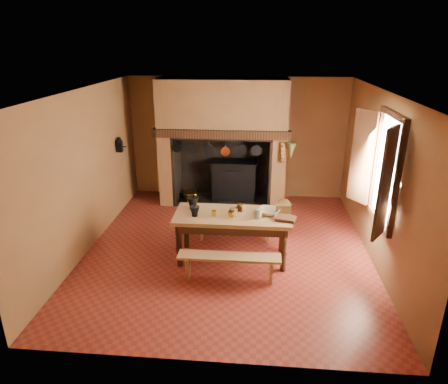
% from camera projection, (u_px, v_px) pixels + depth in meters
% --- Properties ---
extents(floor, '(5.50, 5.50, 0.00)m').
position_uv_depth(floor, '(228.00, 248.00, 7.27)').
color(floor, maroon).
rests_on(floor, ground).
extents(ceiling, '(5.50, 5.50, 0.00)m').
position_uv_depth(ceiling, '(228.00, 91.00, 6.27)').
color(ceiling, silver).
rests_on(ceiling, back_wall).
extents(back_wall, '(5.00, 0.02, 2.80)m').
position_uv_depth(back_wall, '(237.00, 138.00, 9.33)').
color(back_wall, brown).
rests_on(back_wall, floor).
extents(wall_left, '(0.02, 5.50, 2.80)m').
position_uv_depth(wall_left, '(86.00, 171.00, 6.97)').
color(wall_left, brown).
rests_on(wall_left, floor).
extents(wall_right, '(0.02, 5.50, 2.80)m').
position_uv_depth(wall_right, '(379.00, 180.00, 6.56)').
color(wall_right, brown).
rests_on(wall_right, floor).
extents(wall_front, '(5.00, 0.02, 2.80)m').
position_uv_depth(wall_front, '(208.00, 258.00, 4.21)').
color(wall_front, brown).
rests_on(wall_front, floor).
extents(chimney_breast, '(2.95, 0.96, 2.80)m').
position_uv_depth(chimney_breast, '(223.00, 124.00, 8.80)').
color(chimney_breast, brown).
rests_on(chimney_breast, floor).
extents(iron_range, '(1.12, 0.55, 1.60)m').
position_uv_depth(iron_range, '(234.00, 179.00, 9.38)').
color(iron_range, black).
rests_on(iron_range, floor).
extents(hearth_pans, '(0.51, 0.62, 0.20)m').
position_uv_depth(hearth_pans, '(191.00, 197.00, 9.39)').
color(hearth_pans, gold).
rests_on(hearth_pans, floor).
extents(hanging_pans, '(1.92, 0.29, 0.27)m').
position_uv_depth(hanging_pans, '(219.00, 150.00, 8.50)').
color(hanging_pans, black).
rests_on(hanging_pans, chimney_breast).
extents(onion_string, '(0.12, 0.10, 0.46)m').
position_uv_depth(onion_string, '(282.00, 153.00, 8.38)').
color(onion_string, '#B36E21').
rests_on(onion_string, chimney_breast).
extents(herb_bunch, '(0.20, 0.20, 0.35)m').
position_uv_depth(herb_bunch, '(291.00, 151.00, 8.34)').
color(herb_bunch, brown).
rests_on(herb_bunch, chimney_breast).
extents(window, '(0.39, 1.75, 1.76)m').
position_uv_depth(window, '(379.00, 169.00, 6.10)').
color(window, white).
rests_on(window, wall_right).
extents(wall_coffee_mill, '(0.23, 0.16, 0.31)m').
position_uv_depth(wall_coffee_mill, '(119.00, 144.00, 8.37)').
color(wall_coffee_mill, black).
rests_on(wall_coffee_mill, wall_left).
extents(work_table, '(1.93, 0.86, 0.84)m').
position_uv_depth(work_table, '(232.00, 221.00, 6.69)').
color(work_table, '#B57D53').
rests_on(work_table, floor).
extents(bench_front, '(1.60, 0.28, 0.45)m').
position_uv_depth(bench_front, '(229.00, 262.00, 6.18)').
color(bench_front, '#B57D53').
rests_on(bench_front, floor).
extents(bench_back, '(1.53, 0.27, 0.43)m').
position_uv_depth(bench_back, '(235.00, 225.00, 7.42)').
color(bench_back, '#B57D53').
rests_on(bench_back, floor).
extents(mortar_large, '(0.21, 0.21, 0.35)m').
position_uv_depth(mortar_large, '(193.00, 202.00, 6.83)').
color(mortar_large, black).
rests_on(mortar_large, work_table).
extents(mortar_small, '(0.17, 0.17, 0.28)m').
position_uv_depth(mortar_small, '(195.00, 211.00, 6.54)').
color(mortar_small, black).
rests_on(mortar_small, work_table).
extents(coffee_grinder, '(0.16, 0.14, 0.16)m').
position_uv_depth(coffee_grinder, '(241.00, 207.00, 6.75)').
color(coffee_grinder, '#381F12').
rests_on(coffee_grinder, work_table).
extents(brass_mug_a, '(0.09, 0.09, 0.09)m').
position_uv_depth(brass_mug_a, '(214.00, 213.00, 6.57)').
color(brass_mug_a, gold).
rests_on(brass_mug_a, work_table).
extents(brass_mug_b, '(0.10, 0.10, 0.09)m').
position_uv_depth(brass_mug_b, '(236.00, 210.00, 6.68)').
color(brass_mug_b, gold).
rests_on(brass_mug_b, work_table).
extents(mixing_bowl, '(0.44, 0.44, 0.09)m').
position_uv_depth(mixing_bowl, '(269.00, 212.00, 6.63)').
color(mixing_bowl, beige).
rests_on(mixing_bowl, work_table).
extents(stoneware_crock, '(0.13, 0.13, 0.14)m').
position_uv_depth(stoneware_crock, '(233.00, 212.00, 6.55)').
color(stoneware_crock, brown).
rests_on(stoneware_crock, work_table).
extents(glass_jar, '(0.11, 0.11, 0.15)m').
position_uv_depth(glass_jar, '(259.00, 214.00, 6.46)').
color(glass_jar, beige).
rests_on(glass_jar, work_table).
extents(wicker_basket, '(0.26, 0.19, 0.25)m').
position_uv_depth(wicker_basket, '(284.00, 208.00, 6.70)').
color(wicker_basket, '#4B3316').
rests_on(wicker_basket, work_table).
extents(wooden_tray, '(0.36, 0.29, 0.05)m').
position_uv_depth(wooden_tray, '(286.00, 219.00, 6.42)').
color(wooden_tray, '#381F12').
rests_on(wooden_tray, work_table).
extents(brass_cup, '(0.14, 0.14, 0.10)m').
position_uv_depth(brass_cup, '(232.00, 214.00, 6.53)').
color(brass_cup, gold).
rests_on(brass_cup, work_table).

